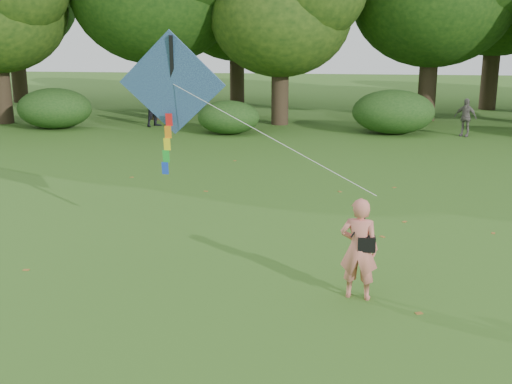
# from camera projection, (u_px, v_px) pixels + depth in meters

# --- Properties ---
(ground) EXTENTS (100.00, 100.00, 0.00)m
(ground) POSITION_uv_depth(u_px,v_px,m) (319.00, 311.00, 10.71)
(ground) COLOR #265114
(ground) RESTS_ON ground
(man_kite_flyer) EXTENTS (0.73, 0.56, 1.81)m
(man_kite_flyer) POSITION_uv_depth(u_px,v_px,m) (359.00, 249.00, 11.02)
(man_kite_flyer) COLOR #DC7767
(man_kite_flyer) RESTS_ON ground
(bystander_left) EXTENTS (1.15, 1.20, 1.95)m
(bystander_left) POSITION_uv_depth(u_px,v_px,m) (156.00, 105.00, 29.25)
(bystander_left) COLOR #21202B
(bystander_left) RESTS_ON ground
(bystander_right) EXTENTS (1.00, 0.81, 1.59)m
(bystander_right) POSITION_uv_depth(u_px,v_px,m) (465.00, 117.00, 26.78)
(bystander_right) COLOR slate
(bystander_right) RESTS_ON ground
(crossbody_bag) EXTENTS (0.43, 0.20, 0.71)m
(crossbody_bag) POSITION_uv_depth(u_px,v_px,m) (366.00, 243.00, 10.95)
(crossbody_bag) COLOR black
(crossbody_bag) RESTS_ON ground
(flying_kite) EXTENTS (5.13, 2.92, 3.01)m
(flying_kite) POSITION_uv_depth(u_px,v_px,m) (173.00, 86.00, 13.13)
(flying_kite) COLOR #2866AD
(flying_kite) RESTS_ON ground
(tree_line) EXTENTS (54.70, 15.30, 9.48)m
(tree_line) POSITION_uv_depth(u_px,v_px,m) (360.00, 2.00, 31.09)
(tree_line) COLOR #3A2D1E
(tree_line) RESTS_ON ground
(shrub_band) EXTENTS (39.15, 3.22, 1.88)m
(shrub_band) POSITION_uv_depth(u_px,v_px,m) (306.00, 113.00, 27.48)
(shrub_band) COLOR #264919
(shrub_band) RESTS_ON ground
(fallen_leaves) EXTENTS (9.92, 11.72, 0.01)m
(fallen_leaves) POSITION_uv_depth(u_px,v_px,m) (297.00, 209.00, 16.48)
(fallen_leaves) COLOR brown
(fallen_leaves) RESTS_ON ground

